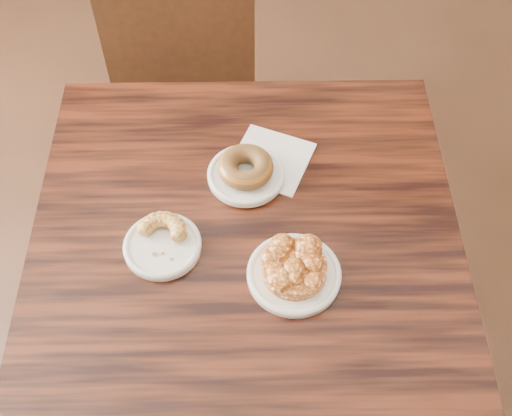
% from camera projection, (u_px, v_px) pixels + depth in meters
% --- Properties ---
extents(floor, '(5.00, 5.00, 0.00)m').
position_uv_depth(floor, '(304.00, 400.00, 1.78)').
color(floor, black).
rests_on(floor, ground).
extents(cafe_table, '(0.97, 0.97, 0.75)m').
position_uv_depth(cafe_table, '(248.00, 319.00, 1.51)').
color(cafe_table, black).
rests_on(cafe_table, floor).
extents(chair_far, '(0.52, 0.52, 0.90)m').
position_uv_depth(chair_far, '(187.00, 67.00, 1.91)').
color(chair_far, black).
rests_on(chair_far, floor).
extents(napkin, '(0.17, 0.17, 0.00)m').
position_uv_depth(napkin, '(271.00, 159.00, 1.31)').
color(napkin, white).
rests_on(napkin, cafe_table).
extents(plate_donut, '(0.15, 0.15, 0.01)m').
position_uv_depth(plate_donut, '(246.00, 175.00, 1.27)').
color(plate_donut, white).
rests_on(plate_donut, napkin).
extents(plate_cruller, '(0.14, 0.14, 0.01)m').
position_uv_depth(plate_cruller, '(163.00, 246.00, 1.18)').
color(plate_cruller, silver).
rests_on(plate_cruller, cafe_table).
extents(plate_fritter, '(0.17, 0.17, 0.01)m').
position_uv_depth(plate_fritter, '(294.00, 274.00, 1.14)').
color(plate_fritter, white).
rests_on(plate_fritter, cafe_table).
extents(glazed_donut, '(0.11, 0.11, 0.04)m').
position_uv_depth(glazed_donut, '(246.00, 167.00, 1.25)').
color(glazed_donut, '#8F5114').
rests_on(glazed_donut, plate_donut).
extents(apple_fritter, '(0.16, 0.16, 0.04)m').
position_uv_depth(apple_fritter, '(295.00, 267.00, 1.12)').
color(apple_fritter, '#451B07').
rests_on(apple_fritter, plate_fritter).
extents(cruller_fragment, '(0.11, 0.11, 0.03)m').
position_uv_depth(cruller_fragment, '(161.00, 240.00, 1.16)').
color(cruller_fragment, maroon).
rests_on(cruller_fragment, plate_cruller).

